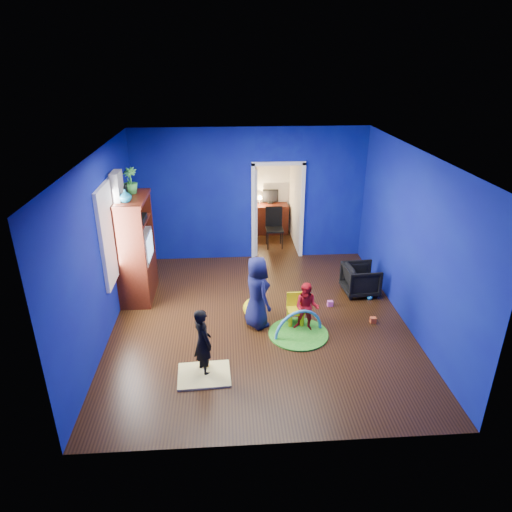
{
  "coord_description": "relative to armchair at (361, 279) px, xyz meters",
  "views": [
    {
      "loc": [
        -0.52,
        -6.78,
        4.26
      ],
      "look_at": [
        -0.04,
        0.4,
        1.06
      ],
      "focal_mm": 32.0,
      "sensor_mm": 36.0,
      "label": 1
    }
  ],
  "objects": [
    {
      "name": "child_navy",
      "position": [
        -2.07,
        -1.0,
        0.34
      ],
      "size": [
        0.62,
        0.73,
        1.26
      ],
      "primitive_type": "imported",
      "rotation": [
        0.0,
        0.0,
        2.0
      ],
      "color": "#0E1334",
      "rests_on": "floor"
    },
    {
      "name": "wall_front",
      "position": [
        -2.01,
        -3.62,
        1.16
      ],
      "size": [
        5.0,
        0.02,
        2.9
      ],
      "primitive_type": "cube",
      "color": "#0B0E7E",
      "rests_on": "floor"
    },
    {
      "name": "alcove",
      "position": [
        -1.41,
        2.75,
        0.96
      ],
      "size": [
        1.0,
        1.75,
        2.5
      ],
      "primitive_type": null,
      "color": "silver",
      "rests_on": "floor"
    },
    {
      "name": "toddler_red",
      "position": [
        -1.26,
        -1.22,
        0.14
      ],
      "size": [
        0.51,
        0.46,
        0.87
      ],
      "primitive_type": "imported",
      "rotation": [
        0.0,
        0.0,
        -0.36
      ],
      "color": "red",
      "rests_on": "floor"
    },
    {
      "name": "yellow_blanket",
      "position": [
        -2.92,
        -2.31,
        -0.28
      ],
      "size": [
        0.78,
        0.64,
        0.03
      ],
      "primitive_type": "cube",
      "rotation": [
        0.0,
        0.0,
        0.05
      ],
      "color": "#F2E07A",
      "rests_on": "floor"
    },
    {
      "name": "doorway",
      "position": [
        -1.41,
        1.88,
        0.76
      ],
      "size": [
        1.16,
        0.1,
        2.1
      ],
      "primitive_type": "cube",
      "color": "white",
      "rests_on": "floor"
    },
    {
      "name": "toy_3",
      "position": [
        -1.12,
        -0.32,
        -0.24
      ],
      "size": [
        0.11,
        0.11,
        0.11
      ],
      "primitive_type": "sphere",
      "color": "green",
      "rests_on": "floor"
    },
    {
      "name": "study_desk",
      "position": [
        -1.41,
        3.39,
        0.08
      ],
      "size": [
        0.88,
        0.44,
        0.75
      ],
      "primitive_type": "cube",
      "color": "#3D140A",
      "rests_on": "floor"
    },
    {
      "name": "toy_arch",
      "position": [
        -1.4,
        -1.34,
        -0.27
      ],
      "size": [
        0.85,
        0.34,
        0.88
      ],
      "primitive_type": "torus",
      "rotation": [
        1.57,
        0.0,
        0.34
      ],
      "color": "#3F8CD8",
      "rests_on": "floor"
    },
    {
      "name": "ceiling",
      "position": [
        -2.01,
        -0.87,
        2.61
      ],
      "size": [
        5.0,
        5.5,
        0.01
      ],
      "primitive_type": "cube",
      "color": "white",
      "rests_on": "wall_back"
    },
    {
      "name": "armchair",
      "position": [
        0.0,
        0.0,
        0.0
      ],
      "size": [
        0.68,
        0.67,
        0.59
      ],
      "primitive_type": "imported",
      "rotation": [
        0.0,
        0.0,
        1.64
      ],
      "color": "black",
      "rests_on": "floor"
    },
    {
      "name": "kid_chair",
      "position": [
        -1.41,
        -1.02,
        -0.04
      ],
      "size": [
        0.28,
        0.28,
        0.5
      ],
      "primitive_type": "cube",
      "rotation": [
        0.0,
        0.0,
        0.01
      ],
      "color": "yellow",
      "rests_on": "floor"
    },
    {
      "name": "book_shelf",
      "position": [
        -1.41,
        3.5,
        1.73
      ],
      "size": [
        0.88,
        0.24,
        0.04
      ],
      "primitive_type": "cube",
      "color": "white",
      "rests_on": "study_desk"
    },
    {
      "name": "wall_right",
      "position": [
        0.49,
        -0.87,
        1.16
      ],
      "size": [
        0.02,
        5.5,
        2.9
      ],
      "primitive_type": "cube",
      "color": "#0B0E7E",
      "rests_on": "floor"
    },
    {
      "name": "toy_4",
      "position": [
        -0.68,
        -0.46,
        -0.24
      ],
      "size": [
        0.1,
        0.08,
        0.1
      ],
      "primitive_type": "cube",
      "color": "#CE4DA7",
      "rests_on": "floor"
    },
    {
      "name": "tv_armoire",
      "position": [
        -4.23,
        0.19,
        0.69
      ],
      "size": [
        0.58,
        1.14,
        1.96
      ],
      "primitive_type": "cube",
      "color": "#381609",
      "rests_on": "floor"
    },
    {
      "name": "play_mat",
      "position": [
        -1.4,
        -1.34,
        -0.28
      ],
      "size": [
        0.99,
        0.99,
        0.03
      ],
      "primitive_type": "cylinder",
      "color": "green",
      "rests_on": "floor"
    },
    {
      "name": "potted_plant",
      "position": [
        -4.23,
        0.41,
        1.9
      ],
      "size": [
        0.31,
        0.31,
        0.47
      ],
      "primitive_type": "imported",
      "rotation": [
        0.0,
        0.0,
        -0.21
      ],
      "color": "#338C38",
      "rests_on": "tv_armoire"
    },
    {
      "name": "desk_lamp",
      "position": [
        -1.69,
        3.45,
        0.64
      ],
      "size": [
        0.14,
        0.14,
        0.14
      ],
      "primitive_type": "sphere",
      "color": "#FFD88C",
      "rests_on": "study_desk"
    },
    {
      "name": "hopper_ball",
      "position": [
        -2.12,
        -0.75,
        -0.11
      ],
      "size": [
        0.36,
        0.36,
        0.36
      ],
      "primitive_type": "sphere",
      "color": "yellow",
      "rests_on": "floor"
    },
    {
      "name": "crt_tv",
      "position": [
        -4.19,
        0.19,
        0.73
      ],
      "size": [
        0.46,
        0.7,
        0.54
      ],
      "primitive_type": "cube",
      "color": "silver",
      "rests_on": "tv_armoire"
    },
    {
      "name": "child_black",
      "position": [
        -2.92,
        -2.21,
        0.23
      ],
      "size": [
        0.4,
        0.45,
        1.04
      ],
      "primitive_type": "imported",
      "rotation": [
        0.0,
        0.0,
        2.09
      ],
      "color": "black",
      "rests_on": "floor"
    },
    {
      "name": "desk_monitor",
      "position": [
        -1.41,
        3.51,
        0.66
      ],
      "size": [
        0.4,
        0.05,
        0.32
      ],
      "primitive_type": "cube",
      "color": "black",
      "rests_on": "study_desk"
    },
    {
      "name": "floor",
      "position": [
        -2.01,
        -0.87,
        -0.29
      ],
      "size": [
        5.0,
        5.5,
        0.01
      ],
      "primitive_type": "cube",
      "color": "black",
      "rests_on": "ground"
    },
    {
      "name": "toy_2",
      "position": [
        -2.91,
        -2.11,
        -0.24
      ],
      "size": [
        0.1,
        0.08,
        0.1
      ],
      "primitive_type": "cube",
      "color": "orange",
      "rests_on": "floor"
    },
    {
      "name": "vase",
      "position": [
        -4.23,
        -0.11,
        1.78
      ],
      "size": [
        0.26,
        0.26,
        0.22
      ],
      "primitive_type": "imported",
      "rotation": [
        0.0,
        0.0,
        0.27
      ],
      "color": "#0D6A6F",
      "rests_on": "tv_armoire"
    },
    {
      "name": "wall_left",
      "position": [
        -4.51,
        -0.87,
        1.16
      ],
      "size": [
        0.02,
        5.5,
        2.9
      ],
      "primitive_type": "cube",
      "color": "#0B0E7E",
      "rests_on": "floor"
    },
    {
      "name": "folding_chair",
      "position": [
        -1.41,
        2.43,
        0.17
      ],
      "size": [
        0.4,
        0.4,
        0.92
      ],
      "primitive_type": "cube",
      "color": "black",
      "rests_on": "floor"
    },
    {
      "name": "window_left",
      "position": [
        -4.5,
        -0.52,
        1.26
      ],
      "size": [
        0.03,
        0.95,
        1.55
      ],
      "primitive_type": "cube",
      "color": "white",
      "rests_on": "wall_left"
    },
    {
      "name": "wall_back",
      "position": [
        -2.01,
        1.88,
        1.16
      ],
      "size": [
        5.0,
        0.02,
        2.9
      ],
      "primitive_type": "cube",
      "color": "#0B0E7E",
      "rests_on": "floor"
    },
    {
      "name": "curtain",
      "position": [
        -4.38,
        0.03,
        0.96
      ],
      "size": [
        0.14,
        0.42,
        2.4
      ],
      "primitive_type": "cube",
      "color": "slate",
      "rests_on": "floor"
    },
    {
      "name": "toy_0",
      "position": [
        -0.06,
        -1.07,
        -0.24
      ],
      "size": [
        0.1,
        0.08,
        0.1
      ],
      "primitive_type": "cube",
      "color": "#EC5827",
      "rests_on": "floor"
    },
    {
      "name": "toy_1",
      "position": [
        0.12,
        -0.26,
        -0.24
      ],
      "size": [
        0.11,
        0.11,
        0.11
      ],
      "primitive_type": "sphere",
      "color": "#29A9EB",
      "rests_on": "floor"
    }
  ]
}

